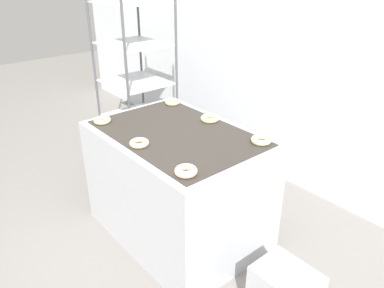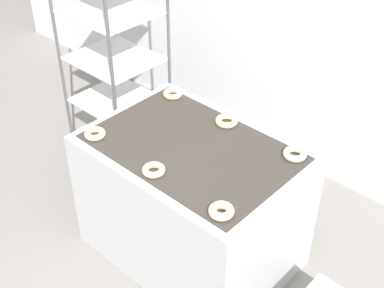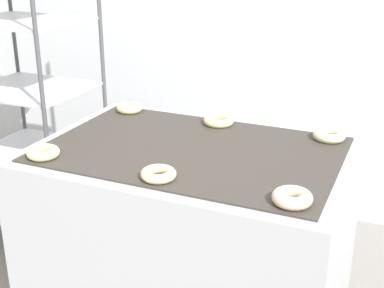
{
  "view_description": "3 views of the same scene",
  "coord_description": "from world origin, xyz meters",
  "views": [
    {
      "loc": [
        2.03,
        -0.83,
        2.08
      ],
      "look_at": [
        0.0,
        0.87,
        0.78
      ],
      "focal_mm": 35.0,
      "sensor_mm": 36.0,
      "label": 1
    },
    {
      "loc": [
        1.8,
        -1.23,
        2.9
      ],
      "look_at": [
        0.0,
        0.72,
        0.95
      ],
      "focal_mm": 50.0,
      "sensor_mm": 36.0,
      "label": 2
    },
    {
      "loc": [
        0.86,
        -1.25,
        1.78
      ],
      "look_at": [
        0.0,
        0.72,
        0.95
      ],
      "focal_mm": 50.0,
      "sensor_mm": 36.0,
      "label": 3
    }
  ],
  "objects": [
    {
      "name": "wall_back",
      "position": [
        0.0,
        2.12,
        1.4
      ],
      "size": [
        8.0,
        0.05,
        2.8
      ],
      "color": "silver",
      "rests_on": "ground_plane"
    },
    {
      "name": "fryer_machine",
      "position": [
        0.0,
        0.72,
        0.46
      ],
      "size": [
        1.36,
        0.95,
        0.93
      ],
      "color": "#B7BABF",
      "rests_on": "ground_plane"
    },
    {
      "name": "donut_far_center",
      "position": [
        -0.01,
        1.07,
        0.95
      ],
      "size": [
        0.15,
        0.15,
        0.04
      ],
      "primitive_type": "torus",
      "color": "beige",
      "rests_on": "fryer_machine"
    },
    {
      "name": "baking_rack_cart",
      "position": [
        -1.2,
        1.13,
        0.96
      ],
      "size": [
        0.67,
        0.59,
        1.88
      ],
      "color": "#4C4C51",
      "rests_on": "ground_plane"
    },
    {
      "name": "donut_far_left",
      "position": [
        -0.51,
        1.07,
        0.95
      ],
      "size": [
        0.14,
        0.14,
        0.04
      ],
      "primitive_type": "torus",
      "color": "#EACC8C",
      "rests_on": "fryer_machine"
    },
    {
      "name": "donut_near_center",
      "position": [
        0.01,
        0.39,
        0.94
      ],
      "size": [
        0.14,
        0.14,
        0.04
      ],
      "primitive_type": "torus",
      "color": "beige",
      "rests_on": "fryer_machine"
    },
    {
      "name": "donut_near_left",
      "position": [
        -0.53,
        0.39,
        0.95
      ],
      "size": [
        0.14,
        0.14,
        0.04
      ],
      "primitive_type": "torus",
      "color": "beige",
      "rests_on": "fryer_machine"
    },
    {
      "name": "donut_far_right",
      "position": [
        0.52,
        1.07,
        0.95
      ],
      "size": [
        0.14,
        0.14,
        0.04
      ],
      "primitive_type": "torus",
      "color": "beige",
      "rests_on": "fryer_machine"
    },
    {
      "name": "donut_near_right",
      "position": [
        0.52,
        0.39,
        0.95
      ],
      "size": [
        0.14,
        0.14,
        0.05
      ],
      "primitive_type": "torus",
      "color": "beige",
      "rests_on": "fryer_machine"
    }
  ]
}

